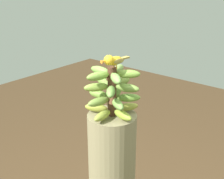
# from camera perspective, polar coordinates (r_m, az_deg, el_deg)

# --- Properties ---
(banana_bunch) EXTENTS (0.29, 0.29, 0.25)m
(banana_bunch) POSITION_cam_1_polar(r_m,az_deg,el_deg) (1.50, -0.01, -0.43)
(banana_bunch) COLOR #4C2D1E
(banana_bunch) RESTS_ON banana_tree
(perched_bird) EXTENTS (0.18, 0.06, 0.07)m
(perched_bird) POSITION_cam_1_polar(r_m,az_deg,el_deg) (1.42, 0.14, 5.52)
(perched_bird) COLOR #C68933
(perched_bird) RESTS_ON banana_bunch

